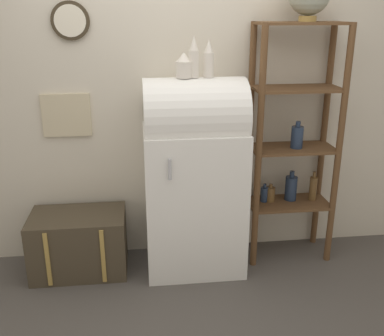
# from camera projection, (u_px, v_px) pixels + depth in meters

# --- Properties ---
(ground_plane) EXTENTS (12.00, 12.00, 0.00)m
(ground_plane) POSITION_uv_depth(u_px,v_px,m) (198.00, 282.00, 3.39)
(ground_plane) COLOR #4C4742
(wall_back) EXTENTS (7.00, 0.09, 2.70)m
(wall_back) POSITION_uv_depth(u_px,v_px,m) (189.00, 90.00, 3.47)
(wall_back) COLOR beige
(wall_back) RESTS_ON ground_plane
(refrigerator) EXTENTS (0.74, 0.60, 1.49)m
(refrigerator) POSITION_uv_depth(u_px,v_px,m) (194.00, 175.00, 3.38)
(refrigerator) COLOR white
(refrigerator) RESTS_ON ground_plane
(suitcase_trunk) EXTENTS (0.72, 0.46, 0.47)m
(suitcase_trunk) POSITION_uv_depth(u_px,v_px,m) (79.00, 243.00, 3.48)
(suitcase_trunk) COLOR #423828
(suitcase_trunk) RESTS_ON ground_plane
(shelf_unit) EXTENTS (0.67, 0.35, 1.86)m
(shelf_unit) POSITION_uv_depth(u_px,v_px,m) (293.00, 139.00, 3.48)
(shelf_unit) COLOR brown
(shelf_unit) RESTS_ON ground_plane
(vase_left) EXTENTS (0.12, 0.12, 0.17)m
(vase_left) POSITION_uv_depth(u_px,v_px,m) (184.00, 66.00, 3.10)
(vase_left) COLOR silver
(vase_left) RESTS_ON refrigerator
(vase_center) EXTENTS (0.07, 0.07, 0.28)m
(vase_center) POSITION_uv_depth(u_px,v_px,m) (194.00, 58.00, 3.09)
(vase_center) COLOR silver
(vase_center) RESTS_ON refrigerator
(vase_right) EXTENTS (0.07, 0.07, 0.26)m
(vase_right) POSITION_uv_depth(u_px,v_px,m) (209.00, 60.00, 3.11)
(vase_right) COLOR silver
(vase_right) RESTS_ON refrigerator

